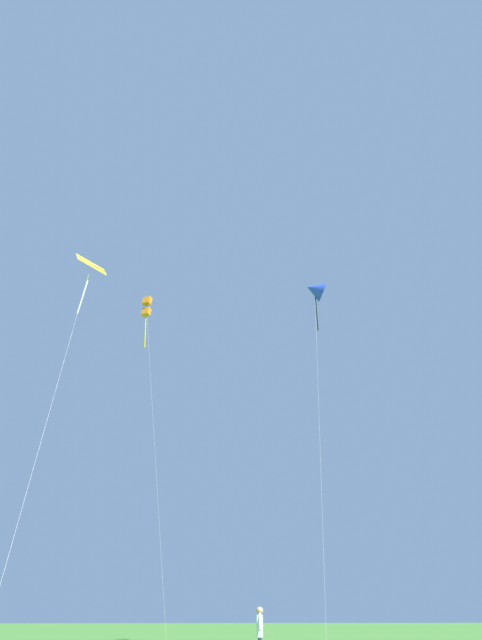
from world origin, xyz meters
name	(u,v)px	position (x,y,z in m)	size (l,w,h in m)	color
kite_yellow_diamond	(88,277)	(-7.12, 26.61, 19.43)	(2.04, 9.20, 21.22)	yellow
kite_orange_box	(147,309)	(-4.13, 43.84, 27.00)	(3.87, 4.93, 28.28)	orange
kite_blue_delta	(315,290)	(8.84, 32.77, 23.65)	(3.09, 5.54, 24.61)	blue
person_far_back	(260,631)	(1.41, 17.75, 1.06)	(0.24, 0.57, 1.77)	#2D3351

